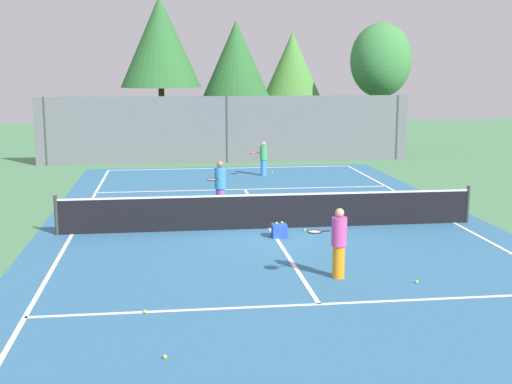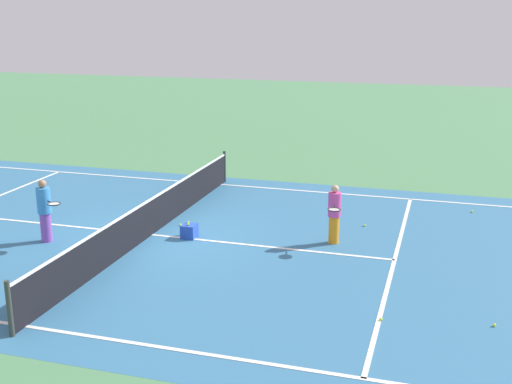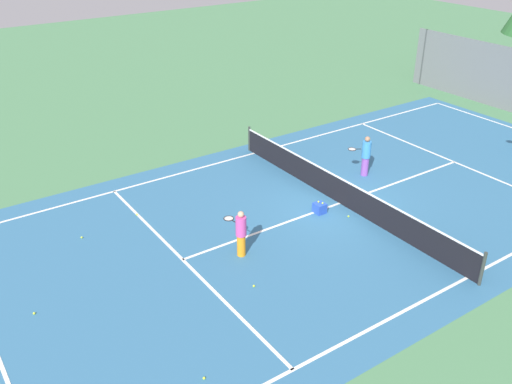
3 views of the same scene
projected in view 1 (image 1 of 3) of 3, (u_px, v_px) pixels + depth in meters
name	position (u px, v px, depth m)	size (l,w,h in m)	color
ground_plane	(270.00, 228.00, 19.36)	(80.00, 80.00, 0.00)	#4C8456
court_surface	(270.00, 228.00, 19.36)	(13.00, 25.00, 0.01)	teal
tennis_net	(270.00, 211.00, 19.27)	(11.90, 0.10, 1.10)	#333833
perimeter_fence	(227.00, 129.00, 32.73)	(18.00, 0.12, 3.20)	slate
tree_0	(160.00, 42.00, 34.05)	(4.07, 4.07, 8.07)	brown
tree_1	(236.00, 62.00, 36.39)	(3.95, 3.95, 7.02)	brown
tree_2	(292.00, 65.00, 37.89)	(3.18, 3.18, 6.50)	brown
tree_3	(381.00, 61.00, 35.36)	(3.21, 2.94, 6.84)	brown
player_0	(220.00, 186.00, 21.37)	(0.69, 0.90, 1.65)	purple
player_1	(263.00, 158.00, 28.79)	(0.85, 0.68, 1.46)	#388CD8
player_2	(338.00, 242.00, 14.65)	(0.91, 0.44, 1.55)	orange
ball_crate	(279.00, 231.00, 18.31)	(0.39, 0.37, 0.43)	blue
tennis_ball_1	(145.00, 311.00, 12.65)	(0.07, 0.07, 0.07)	#CCE533
tennis_ball_3	(272.00, 172.00, 29.59)	(0.07, 0.07, 0.07)	#CCE533
tennis_ball_4	(417.00, 282.00, 14.42)	(0.07, 0.07, 0.07)	#CCE533
tennis_ball_5	(175.00, 227.00, 19.36)	(0.07, 0.07, 0.07)	#CCE533
tennis_ball_6	(305.00, 230.00, 19.05)	(0.07, 0.07, 0.07)	#CCE533
tennis_ball_7	(165.00, 357.00, 10.66)	(0.07, 0.07, 0.07)	#CCE533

